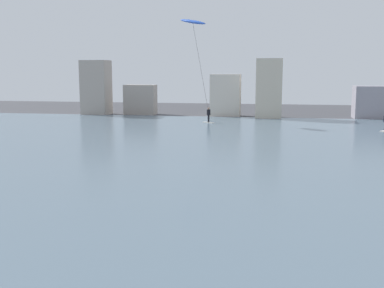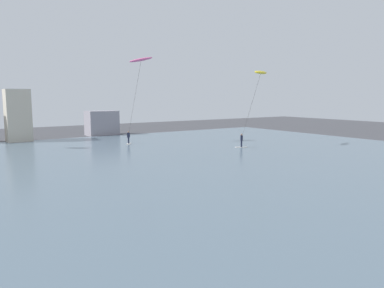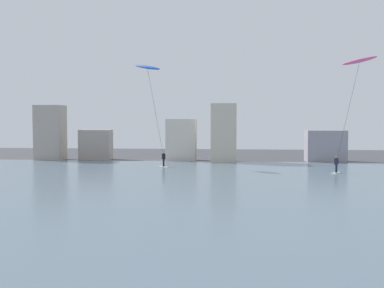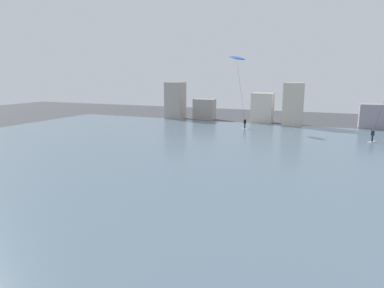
% 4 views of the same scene
% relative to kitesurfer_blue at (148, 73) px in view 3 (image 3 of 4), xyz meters
% --- Properties ---
extents(water_bay, '(84.00, 52.00, 0.10)m').
position_rel_kitesurfer_blue_xyz_m(water_bay, '(7.50, -20.45, -10.25)').
color(water_bay, slate).
rests_on(water_bay, ground).
extents(far_shore_buildings, '(38.58, 5.07, 7.12)m').
position_rel_kitesurfer_blue_xyz_m(far_shore_buildings, '(2.38, 6.82, -7.45)').
color(far_shore_buildings, '#A89E93').
rests_on(far_shore_buildings, ground).
extents(kitesurfer_blue, '(4.66, 3.85, 11.40)m').
position_rel_kitesurfer_blue_xyz_m(kitesurfer_blue, '(0.00, 0.00, 0.00)').
color(kitesurfer_blue, silver).
rests_on(kitesurfer_blue, water_bay).
extents(kitesurfer_pink, '(4.20, 1.46, 11.23)m').
position_rel_kitesurfer_blue_xyz_m(kitesurfer_pink, '(21.01, -5.60, -0.47)').
color(kitesurfer_pink, silver).
rests_on(kitesurfer_pink, water_bay).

